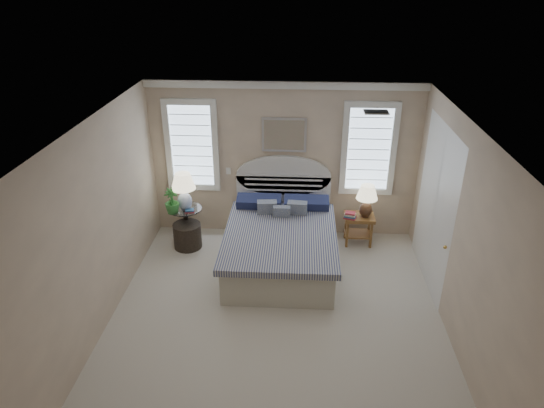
{
  "coord_description": "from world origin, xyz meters",
  "views": [
    {
      "loc": [
        0.26,
        -5.17,
        4.3
      ],
      "look_at": [
        -0.11,
        1.0,
        1.27
      ],
      "focal_mm": 32.0,
      "sensor_mm": 36.0,
      "label": 1
    }
  ],
  "objects_px": {
    "bed": "(281,241)",
    "floor_pot": "(187,236)",
    "lamp_left": "(184,187)",
    "nightstand_right": "(359,223)",
    "lamp_right": "(367,198)",
    "side_table_left": "(186,221)"
  },
  "relations": [
    {
      "from": "bed",
      "to": "floor_pot",
      "type": "height_order",
      "value": "bed"
    },
    {
      "from": "floor_pot",
      "to": "lamp_left",
      "type": "xyz_separation_m",
      "value": [
        -0.04,
        0.17,
        0.82
      ]
    },
    {
      "from": "bed",
      "to": "nightstand_right",
      "type": "bearing_deg",
      "value": 28.03
    },
    {
      "from": "nightstand_right",
      "to": "lamp_right",
      "type": "relative_size",
      "value": 0.92
    },
    {
      "from": "nightstand_right",
      "to": "lamp_right",
      "type": "distance_m",
      "value": 0.5
    },
    {
      "from": "side_table_left",
      "to": "nightstand_right",
      "type": "relative_size",
      "value": 1.19
    },
    {
      "from": "lamp_left",
      "to": "lamp_right",
      "type": "relative_size",
      "value": 1.14
    },
    {
      "from": "bed",
      "to": "floor_pot",
      "type": "xyz_separation_m",
      "value": [
        -1.6,
        0.39,
        -0.17
      ]
    },
    {
      "from": "lamp_left",
      "to": "lamp_right",
      "type": "xyz_separation_m",
      "value": [
        3.02,
        0.1,
        -0.15
      ]
    },
    {
      "from": "bed",
      "to": "lamp_right",
      "type": "distance_m",
      "value": 1.62
    },
    {
      "from": "floor_pot",
      "to": "lamp_right",
      "type": "relative_size",
      "value": 0.82
    },
    {
      "from": "side_table_left",
      "to": "floor_pot",
      "type": "bearing_deg",
      "value": -75.02
    },
    {
      "from": "bed",
      "to": "floor_pot",
      "type": "relative_size",
      "value": 4.84
    },
    {
      "from": "lamp_right",
      "to": "lamp_left",
      "type": "bearing_deg",
      "value": -178.08
    },
    {
      "from": "lamp_left",
      "to": "lamp_right",
      "type": "height_order",
      "value": "lamp_left"
    },
    {
      "from": "floor_pot",
      "to": "lamp_left",
      "type": "distance_m",
      "value": 0.83
    },
    {
      "from": "bed",
      "to": "lamp_right",
      "type": "bearing_deg",
      "value": 25.54
    },
    {
      "from": "floor_pot",
      "to": "lamp_right",
      "type": "bearing_deg",
      "value": 5.19
    },
    {
      "from": "floor_pot",
      "to": "lamp_right",
      "type": "xyz_separation_m",
      "value": [
        2.99,
        0.27,
        0.67
      ]
    },
    {
      "from": "side_table_left",
      "to": "lamp_right",
      "type": "xyz_separation_m",
      "value": [
        3.04,
        0.07,
        0.5
      ]
    },
    {
      "from": "lamp_right",
      "to": "bed",
      "type": "bearing_deg",
      "value": -154.46
    },
    {
      "from": "side_table_left",
      "to": "floor_pot",
      "type": "height_order",
      "value": "side_table_left"
    }
  ]
}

